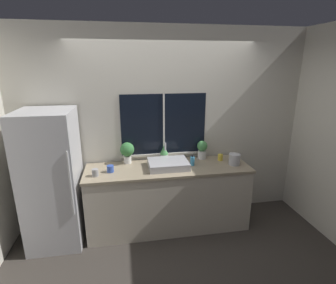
% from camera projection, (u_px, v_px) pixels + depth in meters
% --- Properties ---
extents(ground_plane, '(14.00, 14.00, 0.00)m').
position_uv_depth(ground_plane, '(172.00, 239.00, 3.44)').
color(ground_plane, '#38332D').
extents(wall_back, '(8.00, 0.09, 2.70)m').
position_uv_depth(wall_back, '(163.00, 127.00, 3.71)').
color(wall_back, beige).
rests_on(wall_back, ground_plane).
extents(wall_left, '(0.06, 7.00, 2.70)m').
position_uv_depth(wall_left, '(27.00, 120.00, 4.13)').
color(wall_left, beige).
rests_on(wall_left, ground_plane).
extents(wall_right, '(0.06, 7.00, 2.70)m').
position_uv_depth(wall_right, '(267.00, 112.00, 4.81)').
color(wall_right, beige).
rests_on(wall_right, ground_plane).
extents(counter, '(2.18, 0.65, 0.89)m').
position_uv_depth(counter, '(168.00, 197.00, 3.61)').
color(counter, beige).
rests_on(counter, ground_plane).
extents(refrigerator, '(0.63, 0.73, 1.70)m').
position_uv_depth(refrigerator, '(52.00, 179.00, 3.22)').
color(refrigerator, '#B7B7BC').
rests_on(refrigerator, ground_plane).
extents(sink, '(0.52, 0.45, 0.27)m').
position_uv_depth(sink, '(168.00, 164.00, 3.47)').
color(sink, '#ADADB2').
rests_on(sink, counter).
extents(potted_plant_left, '(0.19, 0.19, 0.30)m').
position_uv_depth(potted_plant_left, '(127.00, 151.00, 3.58)').
color(potted_plant_left, white).
rests_on(potted_plant_left, counter).
extents(potted_plant_center, '(0.12, 0.12, 0.23)m').
position_uv_depth(potted_plant_center, '(164.00, 153.00, 3.68)').
color(potted_plant_center, white).
rests_on(potted_plant_center, counter).
extents(potted_plant_right, '(0.15, 0.15, 0.26)m').
position_uv_depth(potted_plant_right, '(202.00, 149.00, 3.76)').
color(potted_plant_right, white).
rests_on(potted_plant_right, counter).
extents(soap_bottle, '(0.06, 0.06, 0.15)m').
position_uv_depth(soap_bottle, '(192.00, 161.00, 3.53)').
color(soap_bottle, teal).
rests_on(soap_bottle, counter).
extents(mug_blue, '(0.09, 0.09, 0.09)m').
position_uv_depth(mug_blue, '(110.00, 169.00, 3.32)').
color(mug_blue, '#3351AD').
rests_on(mug_blue, counter).
extents(mug_white, '(0.09, 0.09, 0.10)m').
position_uv_depth(mug_white, '(232.00, 157.00, 3.73)').
color(mug_white, white).
rests_on(mug_white, counter).
extents(mug_yellow, '(0.07, 0.07, 0.09)m').
position_uv_depth(mug_yellow, '(220.00, 157.00, 3.72)').
color(mug_yellow, gold).
rests_on(mug_yellow, counter).
extents(mug_grey, '(0.08, 0.08, 0.09)m').
position_uv_depth(mug_grey, '(95.00, 173.00, 3.20)').
color(mug_grey, gray).
rests_on(mug_grey, counter).
extents(kettle, '(0.15, 0.15, 0.16)m').
position_uv_depth(kettle, '(234.00, 159.00, 3.55)').
color(kettle, '#B2B2B7').
rests_on(kettle, counter).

